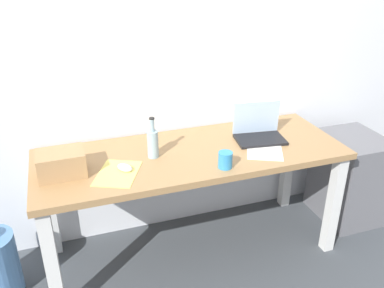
% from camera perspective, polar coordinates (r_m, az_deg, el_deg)
% --- Properties ---
extents(ground_plane, '(8.00, 8.00, 0.00)m').
position_cam_1_polar(ground_plane, '(2.89, 0.00, -14.48)').
color(ground_plane, '#42474C').
extents(back_wall, '(5.20, 0.08, 2.60)m').
position_cam_1_polar(back_wall, '(2.66, -2.92, 13.40)').
color(back_wall, white).
rests_on(back_wall, ground).
extents(desk, '(1.88, 0.69, 0.75)m').
position_cam_1_polar(desk, '(2.52, 0.00, -3.06)').
color(desk, '#A37A4C').
rests_on(desk, ground).
extents(laptop_right, '(0.33, 0.25, 0.23)m').
position_cam_1_polar(laptop_right, '(2.65, 9.33, 1.77)').
color(laptop_right, black).
rests_on(laptop_right, desk).
extents(beer_bottle, '(0.07, 0.07, 0.25)m').
position_cam_1_polar(beer_bottle, '(2.38, -5.52, 0.21)').
color(beer_bottle, '#99B7C1').
rests_on(beer_bottle, desk).
extents(computer_mouse, '(0.10, 0.12, 0.03)m').
position_cam_1_polar(computer_mouse, '(2.29, -9.39, -3.28)').
color(computer_mouse, silver).
rests_on(computer_mouse, desk).
extents(cardboard_box, '(0.25, 0.19, 0.14)m').
position_cam_1_polar(cardboard_box, '(2.30, -17.84, -2.60)').
color(cardboard_box, tan).
rests_on(cardboard_box, desk).
extents(coffee_mug, '(0.08, 0.08, 0.09)m').
position_cam_1_polar(coffee_mug, '(2.28, 4.69, -2.24)').
color(coffee_mug, '#338CC6').
rests_on(coffee_mug, desk).
extents(paper_sheet_front_left, '(0.32, 0.36, 0.00)m').
position_cam_1_polar(paper_sheet_front_left, '(2.27, -10.36, -4.05)').
color(paper_sheet_front_left, '#F4E06B').
rests_on(paper_sheet_front_left, desk).
extents(paper_sheet_front_right, '(0.32, 0.36, 0.00)m').
position_cam_1_polar(paper_sheet_front_right, '(2.54, 10.11, -0.70)').
color(paper_sheet_front_right, white).
rests_on(paper_sheet_front_right, desk).
extents(filing_cabinet, '(0.40, 0.48, 0.65)m').
position_cam_1_polar(filing_cabinet, '(3.26, 21.13, -4.38)').
color(filing_cabinet, slate).
rests_on(filing_cabinet, ground).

